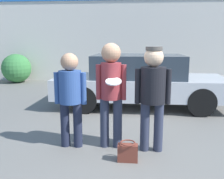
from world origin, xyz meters
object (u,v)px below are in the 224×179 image
(person_middle_with_frisbee, at_px, (111,86))
(handbag, at_px, (128,152))
(person_right, at_px, (153,89))
(shrub, at_px, (16,68))
(person_left, at_px, (70,92))
(parked_car_near, at_px, (140,80))

(person_middle_with_frisbee, height_order, handbag, person_middle_with_frisbee)
(person_right, relative_size, handbag, 5.62)
(person_middle_with_frisbee, relative_size, handbag, 5.80)
(person_right, xyz_separation_m, shrub, (-5.47, 6.53, -0.40))
(person_right, xyz_separation_m, handbag, (-0.37, -0.42, -0.89))
(person_left, relative_size, person_right, 0.94)
(parked_car_near, xyz_separation_m, shrub, (-5.31, 3.61, -0.10))
(person_middle_with_frisbee, distance_m, person_right, 0.68)
(parked_car_near, bearing_deg, shrub, 145.77)
(person_right, bearing_deg, handbag, -131.45)
(person_left, bearing_deg, person_middle_with_frisbee, 3.47)
(handbag, bearing_deg, parked_car_near, 86.25)
(person_middle_with_frisbee, relative_size, shrub, 1.40)
(parked_car_near, relative_size, handbag, 15.29)
(person_middle_with_frisbee, xyz_separation_m, person_right, (0.67, -0.09, -0.02))
(person_right, relative_size, parked_car_near, 0.37)
(person_right, relative_size, shrub, 1.35)
(person_left, xyz_separation_m, handbag, (0.97, -0.47, -0.80))
(person_left, bearing_deg, shrub, 122.44)
(shrub, relative_size, handbag, 4.16)
(parked_car_near, xyz_separation_m, handbag, (-0.22, -3.34, -0.58))
(person_left, xyz_separation_m, shrub, (-4.12, 6.48, -0.32))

